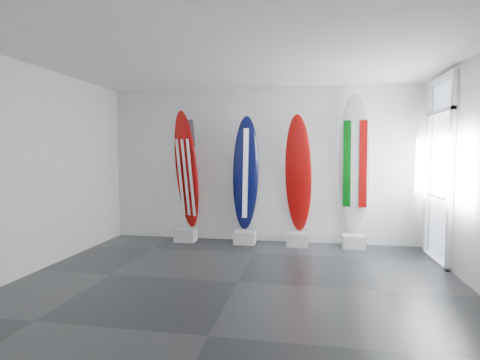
% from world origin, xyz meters
% --- Properties ---
extents(floor, '(6.00, 6.00, 0.00)m').
position_xyz_m(floor, '(0.00, 0.00, 0.00)').
color(floor, black).
rests_on(floor, ground).
extents(ceiling, '(6.00, 6.00, 0.00)m').
position_xyz_m(ceiling, '(0.00, 0.00, 3.00)').
color(ceiling, white).
rests_on(ceiling, wall_back).
extents(wall_back, '(6.00, 0.00, 6.00)m').
position_xyz_m(wall_back, '(0.00, 2.50, 1.50)').
color(wall_back, silver).
rests_on(wall_back, ground).
extents(wall_front, '(6.00, 0.00, 6.00)m').
position_xyz_m(wall_front, '(0.00, -2.50, 1.50)').
color(wall_front, silver).
rests_on(wall_front, ground).
extents(wall_left, '(0.00, 5.00, 5.00)m').
position_xyz_m(wall_left, '(-3.00, 0.00, 1.50)').
color(wall_left, silver).
rests_on(wall_left, ground).
extents(display_block_usa, '(0.40, 0.30, 0.24)m').
position_xyz_m(display_block_usa, '(-1.44, 2.18, 0.12)').
color(display_block_usa, silver).
rests_on(display_block_usa, floor).
extents(surfboard_usa, '(0.64, 0.56, 2.32)m').
position_xyz_m(surfboard_usa, '(-1.44, 2.28, 1.40)').
color(surfboard_usa, '#9C0908').
rests_on(surfboard_usa, display_block_usa).
extents(display_block_navy, '(0.40, 0.30, 0.24)m').
position_xyz_m(display_block_navy, '(-0.26, 2.18, 0.12)').
color(display_block_navy, silver).
rests_on(display_block_navy, floor).
extents(surfboard_navy, '(0.57, 0.45, 2.20)m').
position_xyz_m(surfboard_navy, '(-0.26, 2.28, 1.34)').
color(surfboard_navy, black).
rests_on(surfboard_navy, display_block_navy).
extents(display_block_swiss, '(0.40, 0.30, 0.24)m').
position_xyz_m(display_block_swiss, '(0.74, 2.18, 0.12)').
color(display_block_swiss, silver).
rests_on(display_block_swiss, floor).
extents(surfboard_swiss, '(0.57, 0.46, 2.22)m').
position_xyz_m(surfboard_swiss, '(0.74, 2.28, 1.34)').
color(surfboard_swiss, '#9C0908').
rests_on(surfboard_swiss, display_block_swiss).
extents(display_block_italy, '(0.40, 0.30, 0.24)m').
position_xyz_m(display_block_italy, '(1.76, 2.18, 0.12)').
color(display_block_italy, silver).
rests_on(display_block_italy, floor).
extents(surfboard_italy, '(0.63, 0.37, 2.59)m').
position_xyz_m(surfboard_italy, '(1.76, 2.28, 1.53)').
color(surfboard_italy, white).
rests_on(surfboard_italy, display_block_italy).
extents(wall_outlet, '(0.09, 0.02, 0.13)m').
position_xyz_m(wall_outlet, '(-2.45, 2.48, 0.35)').
color(wall_outlet, silver).
rests_on(wall_outlet, wall_back).
extents(glass_door, '(0.12, 1.16, 2.85)m').
position_xyz_m(glass_door, '(2.97, 1.55, 1.43)').
color(glass_door, white).
rests_on(glass_door, floor).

